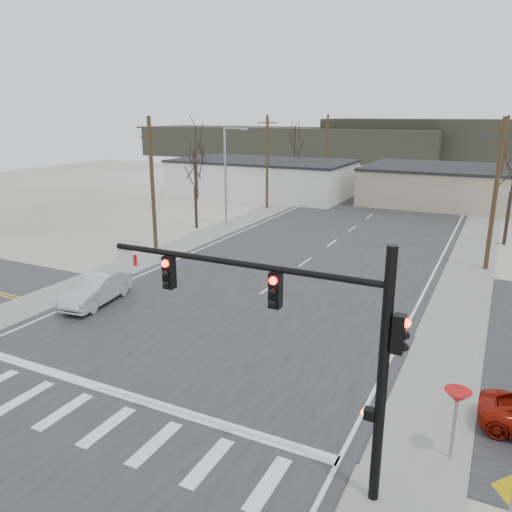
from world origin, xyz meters
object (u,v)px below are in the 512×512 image
at_px(fire_hydrant, 135,260).
at_px(sedan_crossing, 96,289).
at_px(car_far_a, 407,192).
at_px(car_far_b, 358,184).
at_px(traffic_signal_mast, 313,329).

height_order(fire_hydrant, sedan_crossing, sedan_crossing).
relative_size(car_far_a, car_far_b, 1.23).
height_order(traffic_signal_mast, car_far_a, traffic_signal_mast).
bearing_deg(car_far_b, traffic_signal_mast, -92.44).
height_order(car_far_a, car_far_b, car_far_a).
relative_size(traffic_signal_mast, car_far_b, 2.10).
bearing_deg(traffic_signal_mast, fire_hydrant, 141.87).
distance_m(traffic_signal_mast, sedan_crossing, 17.63).
height_order(traffic_signal_mast, car_far_b, traffic_signal_mast).
bearing_deg(fire_hydrant, traffic_signal_mast, -38.13).
relative_size(traffic_signal_mast, car_far_a, 1.70).
relative_size(sedan_crossing, car_far_b, 1.13).
bearing_deg(sedan_crossing, traffic_signal_mast, -34.60).
xyz_separation_m(fire_hydrant, car_far_a, (11.42, 37.63, 0.36)).
xyz_separation_m(sedan_crossing, car_far_b, (1.38, 48.31, -0.07)).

